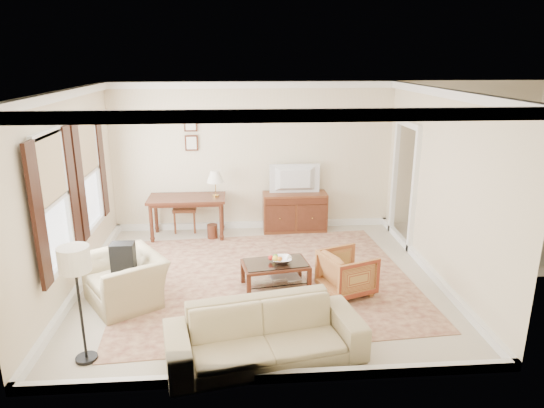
{
  "coord_description": "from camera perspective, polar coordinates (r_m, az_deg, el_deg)",
  "views": [
    {
      "loc": [
        -0.35,
        -6.86,
        3.35
      ],
      "look_at": [
        0.2,
        0.3,
        1.15
      ],
      "focal_mm": 32.0,
      "sensor_mm": 36.0,
      "label": 1
    }
  ],
  "objects": [
    {
      "name": "room_shell",
      "position": [
        6.93,
        -1.48,
        9.74
      ],
      "size": [
        5.51,
        5.01,
        2.91
      ],
      "color": "beige",
      "rests_on": "ground"
    },
    {
      "name": "annex_bedroom",
      "position": [
        9.83,
        25.4,
        -2.52
      ],
      "size": [
        3.0,
        2.7,
        2.9
      ],
      "color": "beige",
      "rests_on": "ground"
    },
    {
      "name": "window_front",
      "position": [
        6.84,
        -24.31,
        0.22
      ],
      "size": [
        0.12,
        1.56,
        1.8
      ],
      "primitive_type": null,
      "color": "#CCB284",
      "rests_on": "room_shell"
    },
    {
      "name": "window_rear",
      "position": [
        8.31,
        -20.74,
        3.4
      ],
      "size": [
        0.12,
        1.56,
        1.8
      ],
      "primitive_type": null,
      "color": "#CCB284",
      "rests_on": "room_shell"
    },
    {
      "name": "doorway",
      "position": [
        9.19,
        15.22,
        2.08
      ],
      "size": [
        0.1,
        1.12,
        2.25
      ],
      "primitive_type": null,
      "color": "white",
      "rests_on": "room_shell"
    },
    {
      "name": "rug",
      "position": [
        7.67,
        -0.73,
        -8.82
      ],
      "size": [
        4.7,
        4.1,
        0.01
      ],
      "primitive_type": "cube",
      "rotation": [
        0.0,
        0.0,
        0.07
      ],
      "color": "maroon",
      "rests_on": "room_shell"
    },
    {
      "name": "writing_desk",
      "position": [
        9.34,
        -9.96,
        0.16
      ],
      "size": [
        1.45,
        0.73,
        0.79
      ],
      "color": "#4D2316",
      "rests_on": "room_shell"
    },
    {
      "name": "desk_chair",
      "position": [
        9.73,
        -10.22,
        -0.14
      ],
      "size": [
        0.54,
        0.54,
        1.05
      ],
      "primitive_type": null,
      "rotation": [
        0.0,
        0.0,
        -0.22
      ],
      "color": "brown",
      "rests_on": "room_shell"
    },
    {
      "name": "desk_lamp",
      "position": [
        9.2,
        -6.68,
        2.38
      ],
      "size": [
        0.32,
        0.32,
        0.5
      ],
      "primitive_type": null,
      "color": "silver",
      "rests_on": "writing_desk"
    },
    {
      "name": "framed_prints",
      "position": [
        9.48,
        -9.51,
        8.23
      ],
      "size": [
        0.25,
        0.04,
        0.68
      ],
      "primitive_type": null,
      "color": "#4D2316",
      "rests_on": "room_shell"
    },
    {
      "name": "sideboard",
      "position": [
        9.63,
        2.68,
        -0.93
      ],
      "size": [
        1.25,
        0.48,
        0.77
      ],
      "primitive_type": "cube",
      "color": "brown",
      "rests_on": "room_shell"
    },
    {
      "name": "tv",
      "position": [
        9.39,
        2.77,
        4.0
      ],
      "size": [
        0.94,
        0.54,
        0.12
      ],
      "primitive_type": "imported",
      "rotation": [
        0.0,
        0.0,
        3.14
      ],
      "color": "black",
      "rests_on": "sideboard"
    },
    {
      "name": "coffee_table",
      "position": [
        7.3,
        0.4,
        -7.59
      ],
      "size": [
        1.04,
        0.71,
        0.41
      ],
      "rotation": [
        0.0,
        0.0,
        0.15
      ],
      "color": "#4D2316",
      "rests_on": "room_shell"
    },
    {
      "name": "fruit_bowl",
      "position": [
        7.24,
        1.16,
        -6.49
      ],
      "size": [
        0.42,
        0.42,
        0.1
      ],
      "primitive_type": "imported",
      "color": "silver",
      "rests_on": "coffee_table"
    },
    {
      "name": "book_a",
      "position": [
        7.4,
        -0.28,
        -8.49
      ],
      "size": [
        0.28,
        0.1,
        0.38
      ],
      "primitive_type": "imported",
      "rotation": [
        0.0,
        0.0,
        0.23
      ],
      "color": "brown",
      "rests_on": "coffee_table"
    },
    {
      "name": "book_b",
      "position": [
        7.37,
        1.6,
        -8.62
      ],
      "size": [
        0.28,
        0.08,
        0.38
      ],
      "primitive_type": "imported",
      "rotation": [
        0.0,
        0.0,
        0.17
      ],
      "color": "brown",
      "rests_on": "coffee_table"
    },
    {
      "name": "striped_armchair",
      "position": [
        7.21,
        8.83,
        -7.76
      ],
      "size": [
        0.84,
        0.86,
        0.7
      ],
      "primitive_type": "imported",
      "rotation": [
        0.0,
        0.0,
        1.93
      ],
      "color": "maroon",
      "rests_on": "room_shell"
    },
    {
      "name": "club_armchair",
      "position": [
        7.12,
        -16.91,
        -7.64
      ],
      "size": [
        1.16,
        1.27,
        0.93
      ],
      "primitive_type": "imported",
      "rotation": [
        0.0,
        0.0,
        -1.0
      ],
      "color": "tan",
      "rests_on": "room_shell"
    },
    {
      "name": "backpack",
      "position": [
        7.08,
        -17.14,
        -5.65
      ],
      "size": [
        0.38,
        0.38,
        0.4
      ],
      "primitive_type": "cube",
      "rotation": [
        0.0,
        0.0,
        -0.82
      ],
      "color": "black",
      "rests_on": "club_armchair"
    },
    {
      "name": "sofa",
      "position": [
        5.64,
        -0.82,
        -14.08
      ],
      "size": [
        2.31,
        1.06,
        0.87
      ],
      "primitive_type": "imported",
      "rotation": [
        0.0,
        0.0,
        0.19
      ],
      "color": "tan",
      "rests_on": "room_shell"
    },
    {
      "name": "floor_lamp",
      "position": [
        5.7,
        -22.16,
        -6.97
      ],
      "size": [
        0.34,
        0.34,
        1.39
      ],
      "color": "black",
      "rests_on": "room_shell"
    }
  ]
}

